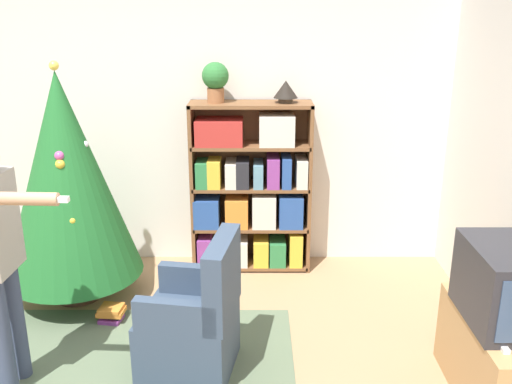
% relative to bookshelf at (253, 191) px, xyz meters
% --- Properties ---
extents(wall_back, '(8.00, 0.10, 2.60)m').
position_rel_bookshelf_xyz_m(wall_back, '(-0.60, 0.24, 0.59)').
color(wall_back, silver).
rests_on(wall_back, ground_plane).
extents(area_rug, '(2.42, 1.63, 0.01)m').
position_rel_bookshelf_xyz_m(area_rug, '(-0.91, -1.61, -0.71)').
color(area_rug, '#56664C').
rests_on(area_rug, ground_plane).
extents(bookshelf, '(1.03, 0.32, 1.48)m').
position_rel_bookshelf_xyz_m(bookshelf, '(0.00, 0.00, 0.00)').
color(bookshelf, brown).
rests_on(bookshelf, ground_plane).
extents(tv_stand, '(0.45, 0.92, 0.54)m').
position_rel_bookshelf_xyz_m(tv_stand, '(1.48, -1.83, -0.44)').
color(tv_stand, tan).
rests_on(tv_stand, ground_plane).
extents(game_remote, '(0.04, 0.12, 0.02)m').
position_rel_bookshelf_xyz_m(game_remote, '(1.34, -2.11, -0.16)').
color(game_remote, white).
rests_on(game_remote, tv_stand).
extents(christmas_tree, '(1.06, 1.06, 1.87)m').
position_rel_bookshelf_xyz_m(christmas_tree, '(-1.38, -0.57, 0.30)').
color(christmas_tree, '#4C3323').
rests_on(christmas_tree, ground_plane).
extents(armchair, '(0.65, 0.65, 0.92)m').
position_rel_bookshelf_xyz_m(armchair, '(-0.34, -1.53, -0.39)').
color(armchair, '#334256').
rests_on(armchair, ground_plane).
extents(standing_person, '(0.62, 0.49, 1.55)m').
position_rel_bookshelf_xyz_m(standing_person, '(-1.43, -1.69, 0.20)').
color(standing_person, '#38425B').
rests_on(standing_person, ground_plane).
extents(potted_plant, '(0.22, 0.22, 0.33)m').
position_rel_bookshelf_xyz_m(potted_plant, '(-0.28, 0.01, 0.96)').
color(potted_plant, '#935B38').
rests_on(potted_plant, bookshelf).
extents(table_lamp, '(0.20, 0.20, 0.18)m').
position_rel_bookshelf_xyz_m(table_lamp, '(0.30, 0.01, 0.87)').
color(table_lamp, '#473828').
rests_on(table_lamp, bookshelf).
extents(book_pile_near_tree, '(0.20, 0.18, 0.11)m').
position_rel_bookshelf_xyz_m(book_pile_near_tree, '(-1.03, -0.93, -0.65)').
color(book_pile_near_tree, '#843889').
rests_on(book_pile_near_tree, ground_plane).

